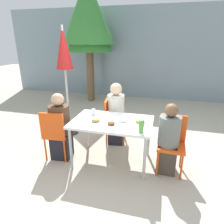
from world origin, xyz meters
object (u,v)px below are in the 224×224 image
Objects in this scene: chair_far at (112,117)px; person_far at (116,115)px; person_left at (60,128)px; chair_left at (56,132)px; drinking_cup at (94,112)px; tree_behind_left at (89,16)px; person_right at (168,141)px; closed_umbrella at (64,55)px; chair_right at (172,139)px; salad_bowl at (122,120)px; bottle at (141,126)px; tree_behind_right at (88,12)px.

chair_far is 0.11m from person_far.
chair_left is at bearing -121.99° from person_left.
drinking_cup is 0.03× the size of tree_behind_left.
person_right is 1.20m from person_far.
chair_far is at bearing -121.99° from person_far.
closed_umbrella is at bearing -20.57° from person_right.
person_far is at bearing -28.70° from chair_right.
person_left is 4.21m from tree_behind_left.
chair_far reaches higher than salad_bowl.
closed_umbrella reaches higher than chair_right.
chair_far reaches higher than drinking_cup.
tree_behind_left is (-1.80, 3.45, 1.87)m from salad_bowl.
person_far is at bearing 38.39° from person_left.
salad_bowl is at bearing -3.60° from person_right.
chair_left is at bearing -75.31° from closed_umbrella.
chair_left is 1.54m from closed_umbrella.
salad_bowl is 4.32m from tree_behind_left.
bottle is (0.59, -0.96, 0.25)m from person_far.
tree_behind_left reaches higher than person_far.
drinking_cup is at bearing -68.88° from tree_behind_left.
chair_right is at bearing 51.11° from chair_far.
drinking_cup reaches higher than salad_bowl.
bottle reaches higher than chair_far.
chair_far is 0.61m from drinking_cup.
person_far is 1.15m from bottle.
person_left is 0.95× the size of person_far.
person_right is at bearing -54.30° from tree_behind_left.
drinking_cup is (0.81, -0.65, -0.88)m from closed_umbrella.
tree_behind_right is (0.02, -0.16, 0.09)m from tree_behind_left.
person_right is at bearing -53.30° from tree_behind_right.
chair_far is at bearing -62.32° from tree_behind_left.
chair_far is at bearing 69.91° from drinking_cup.
drinking_cup is (-0.19, -0.51, 0.27)m from chair_far.
closed_umbrella is 13.46× the size of salad_bowl.
person_far is at bearing -61.26° from tree_behind_left.
tree_behind_right is at bearing 100.02° from closed_umbrella.
chair_left is at bearing 8.54° from chair_right.
salad_bowl is at bearing 5.55° from chair_left.
tree_behind_left is (-1.27, 3.30, 1.85)m from drinking_cup.
chair_left is at bearing -169.34° from salad_bowl.
bottle is at bearing -60.48° from tree_behind_left.
person_right is 1.26× the size of chair_far.
person_right is (-0.05, -0.08, 0.01)m from chair_right.
closed_umbrella is 11.60× the size of bottle.
chair_right is at bearing -121.99° from person_right.
person_left is at bearing -71.57° from closed_umbrella.
chair_left and chair_right have the same top height.
person_far is 11.54× the size of drinking_cup.
person_left is 1.31× the size of chair_right.
person_left reaches higher than drinking_cup.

